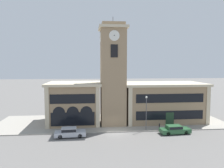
# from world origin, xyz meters

# --- Properties ---
(ground_plane) EXTENTS (300.00, 300.00, 0.00)m
(ground_plane) POSITION_xyz_m (0.00, 0.00, 0.00)
(ground_plane) COLOR #605E5B
(sidewalk_kerb) EXTENTS (43.35, 13.43, 0.15)m
(sidewalk_kerb) POSITION_xyz_m (0.00, 6.72, 0.07)
(sidewalk_kerb) COLOR gray
(sidewalk_kerb) RESTS_ON ground_plane
(clock_tower) EXTENTS (5.13, 5.13, 19.75)m
(clock_tower) POSITION_xyz_m (-0.00, 5.03, 9.31)
(clock_tower) COLOR #937A5B
(clock_tower) RESTS_ON ground_plane
(town_hall_left_wing) EXTENTS (10.06, 9.32, 7.78)m
(town_hall_left_wing) POSITION_xyz_m (-7.20, 7.09, 3.92)
(town_hall_left_wing) COLOR #937A5B
(town_hall_left_wing) RESTS_ON ground_plane
(town_hall_right_wing) EXTENTS (15.86, 9.32, 7.59)m
(town_hall_right_wing) POSITION_xyz_m (10.10, 7.10, 3.82)
(town_hall_right_wing) COLOR #937A5B
(town_hall_right_wing) RESTS_ON ground_plane
(parked_car_near) EXTENTS (4.84, 2.15, 1.45)m
(parked_car_near) POSITION_xyz_m (-7.34, -1.43, 0.75)
(parked_car_near) COLOR #B2B7C1
(parked_car_near) RESTS_ON ground_plane
(parked_car_mid) EXTENTS (4.93, 2.11, 1.36)m
(parked_car_mid) POSITION_xyz_m (9.37, -1.43, 0.71)
(parked_car_mid) COLOR #285633
(parked_car_mid) RESTS_ON ground_plane
(street_lamp) EXTENTS (0.36, 0.36, 5.73)m
(street_lamp) POSITION_xyz_m (5.19, 0.67, 3.91)
(street_lamp) COLOR #4C4C51
(street_lamp) RESTS_ON sidewalk_kerb
(bollard) EXTENTS (0.18, 0.18, 1.06)m
(bollard) POSITION_xyz_m (7.46, 0.51, 0.67)
(bollard) COLOR black
(bollard) RESTS_ON sidewalk_kerb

